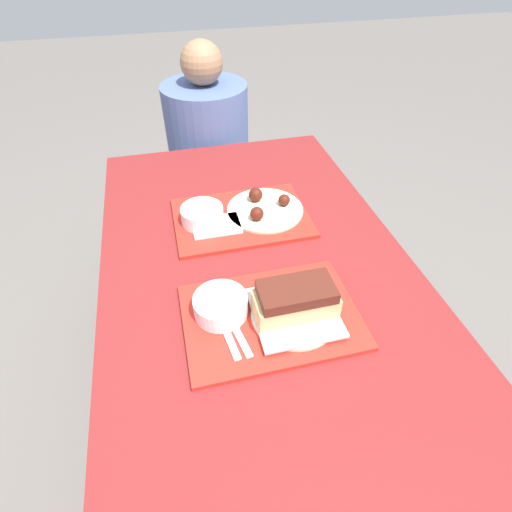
% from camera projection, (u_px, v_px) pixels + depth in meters
% --- Properties ---
extents(ground_plane, '(12.00, 12.00, 0.00)m').
position_uv_depth(ground_plane, '(258.00, 401.00, 1.58)').
color(ground_plane, '#605B56').
extents(picnic_table, '(0.84, 1.46, 0.73)m').
position_uv_depth(picnic_table, '(258.00, 292.00, 1.15)').
color(picnic_table, maroon).
rests_on(picnic_table, ground_plane).
extents(picnic_bench_far, '(0.80, 0.28, 0.43)m').
position_uv_depth(picnic_bench_far, '(213.00, 194.00, 2.02)').
color(picnic_bench_far, maroon).
rests_on(picnic_bench_far, ground_plane).
extents(tray_near, '(0.41, 0.29, 0.01)m').
position_uv_depth(tray_near, '(271.00, 317.00, 0.95)').
color(tray_near, red).
rests_on(tray_near, picnic_table).
extents(tray_far, '(0.41, 0.29, 0.01)m').
position_uv_depth(tray_far, '(242.00, 218.00, 1.24)').
color(tray_far, red).
rests_on(tray_far, picnic_table).
extents(bowl_coleslaw_near, '(0.13, 0.13, 0.05)m').
position_uv_depth(bowl_coleslaw_near, '(221.00, 305.00, 0.93)').
color(bowl_coleslaw_near, white).
rests_on(bowl_coleslaw_near, tray_near).
extents(brisket_sandwich_plate, '(0.21, 0.21, 0.10)m').
position_uv_depth(brisket_sandwich_plate, '(295.00, 304.00, 0.92)').
color(brisket_sandwich_plate, beige).
rests_on(brisket_sandwich_plate, tray_near).
extents(plastic_fork_near, '(0.04, 0.17, 0.00)m').
position_uv_depth(plastic_fork_near, '(226.00, 330.00, 0.91)').
color(plastic_fork_near, white).
rests_on(plastic_fork_near, tray_near).
extents(plastic_knife_near, '(0.05, 0.17, 0.00)m').
position_uv_depth(plastic_knife_near, '(235.00, 328.00, 0.91)').
color(plastic_knife_near, white).
rests_on(plastic_knife_near, tray_near).
extents(condiment_packet, '(0.04, 0.03, 0.01)m').
position_uv_depth(condiment_packet, '(265.00, 294.00, 0.99)').
color(condiment_packet, '#A59E93').
rests_on(condiment_packet, tray_near).
extents(bowl_coleslaw_far, '(0.13, 0.13, 0.05)m').
position_uv_depth(bowl_coleslaw_far, '(202.00, 214.00, 1.20)').
color(bowl_coleslaw_far, white).
rests_on(bowl_coleslaw_far, tray_far).
extents(wings_plate_far, '(0.24, 0.24, 0.05)m').
position_uv_depth(wings_plate_far, '(264.00, 207.00, 1.25)').
color(wings_plate_far, beige).
rests_on(wings_plate_far, tray_far).
extents(napkin_far, '(0.14, 0.10, 0.01)m').
position_uv_depth(napkin_far, '(216.00, 226.00, 1.20)').
color(napkin_far, white).
rests_on(napkin_far, tray_far).
extents(person_seated_across, '(0.37, 0.37, 0.64)m').
position_uv_depth(person_seated_across, '(207.00, 133.00, 1.80)').
color(person_seated_across, '#4C6093').
rests_on(person_seated_across, picnic_bench_far).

